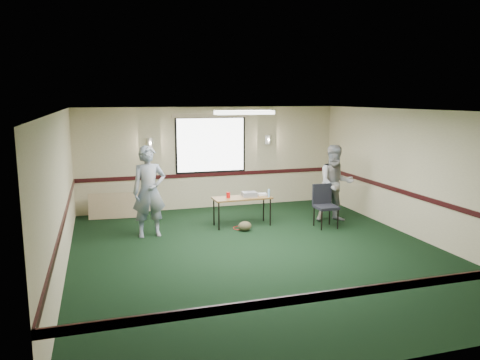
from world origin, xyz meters
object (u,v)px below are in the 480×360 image
object	(u,v)px
conference_chair	(324,202)
person_left	(149,192)
person_right	(335,184)
projector	(249,194)
folding_table	(242,199)

from	to	relation	value
conference_chair	person_left	world-z (taller)	person_left
person_left	person_right	size ratio (longest dim) A/B	1.06
projector	conference_chair	distance (m)	1.73
projector	person_right	xyz separation A→B (m)	(2.07, -0.27, 0.19)
projector	person_right	world-z (taller)	person_right
folding_table	projector	distance (m)	0.21
person_right	projector	bearing A→B (deg)	-178.50
person_left	conference_chair	bearing A→B (deg)	-9.26
projector	conference_chair	size ratio (longest dim) A/B	0.33
conference_chair	person_right	size ratio (longest dim) A/B	0.53
folding_table	conference_chair	bearing A→B (deg)	-20.38
folding_table	conference_chair	size ratio (longest dim) A/B	1.39
projector	person_right	size ratio (longest dim) A/B	0.18
conference_chair	person_left	xyz separation A→B (m)	(-3.92, 0.38, 0.40)
person_left	person_right	world-z (taller)	person_left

